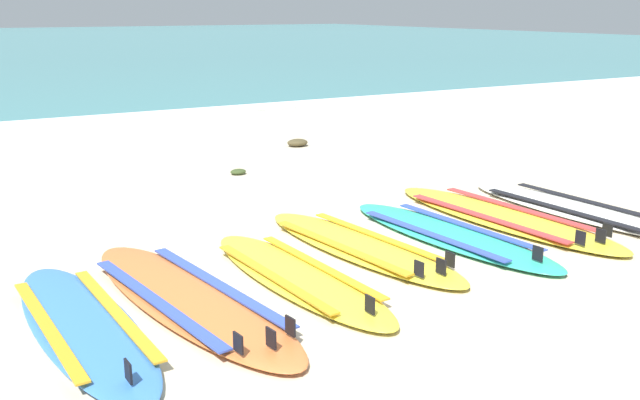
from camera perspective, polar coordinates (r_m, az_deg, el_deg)
ground_plane at (r=5.40m, az=-0.37°, el=-5.07°), size 80.00×80.00×0.00m
wave_foam_strip at (r=12.34m, az=-17.79°, el=6.02°), size 80.00×0.74×0.11m
surfboard_0 at (r=4.54m, az=-18.54°, el=-9.48°), size 0.68×2.25×0.18m
surfboard_1 at (r=4.77m, az=-10.59°, el=-7.71°), size 0.99×2.58×0.18m
surfboard_2 at (r=5.05m, az=-1.88°, el=-6.12°), size 0.70×2.20×0.18m
surfboard_3 at (r=5.67m, az=3.17°, el=-3.69°), size 0.86×2.32×0.18m
surfboard_4 at (r=6.04m, az=10.34°, el=-2.73°), size 0.81×2.34×0.18m
surfboard_5 at (r=6.65m, az=14.46°, el=-1.32°), size 0.87×2.62×0.18m
surfboard_6 at (r=7.10m, az=19.77°, el=-0.68°), size 0.78×2.44×0.18m
seaweed_clump_near_shoreline at (r=9.93m, az=-1.82°, el=4.63°), size 0.30×0.24×0.10m
seaweed_clump_mid_sand at (r=8.28m, az=-6.59°, el=2.27°), size 0.19×0.15×0.07m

